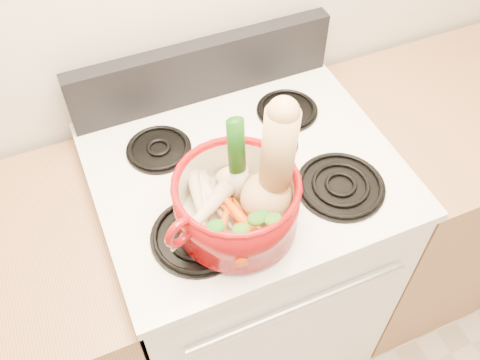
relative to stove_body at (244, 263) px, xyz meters
name	(u,v)px	position (x,y,z in m)	size (l,w,h in m)	color
stove_body	(244,263)	(0.00, 0.00, 0.00)	(0.76, 0.65, 0.92)	white
cooktop	(245,169)	(0.00, 0.00, 0.47)	(0.78, 0.67, 0.03)	silver
control_backsplash	(203,70)	(0.00, 0.30, 0.58)	(0.76, 0.05, 0.18)	black
oven_handle	(300,306)	(0.00, -0.34, 0.32)	(0.02, 0.02, 0.60)	silver
burner_front_left	(198,235)	(-0.19, -0.16, 0.50)	(0.22, 0.22, 0.02)	black
burner_front_right	(341,185)	(0.19, -0.16, 0.50)	(0.22, 0.22, 0.02)	black
burner_back_left	(159,148)	(-0.19, 0.14, 0.50)	(0.17, 0.17, 0.02)	black
burner_back_right	(287,109)	(0.19, 0.14, 0.50)	(0.17, 0.17, 0.02)	black
dutch_oven	(236,203)	(-0.09, -0.16, 0.58)	(0.28, 0.28, 0.14)	maroon
pot_handle_left	(180,232)	(-0.24, -0.22, 0.63)	(0.08, 0.08, 0.02)	maroon
pot_handle_right	(286,152)	(0.05, -0.11, 0.63)	(0.08, 0.08, 0.02)	maroon
squash	(276,165)	(-0.01, -0.18, 0.69)	(0.13, 0.13, 0.31)	tan
leek	(238,164)	(-0.07, -0.13, 0.66)	(0.04, 0.04, 0.26)	beige
ginger	(232,177)	(-0.07, -0.08, 0.56)	(0.08, 0.06, 0.04)	tan
parsnip_0	(203,200)	(-0.16, -0.11, 0.56)	(0.04, 0.04, 0.19)	beige
parsnip_1	(204,211)	(-0.17, -0.14, 0.56)	(0.04, 0.04, 0.18)	beige
parsnip_2	(212,198)	(-0.14, -0.12, 0.57)	(0.04, 0.04, 0.17)	beige
parsnip_3	(200,216)	(-0.18, -0.17, 0.58)	(0.04, 0.04, 0.20)	beige
parsnip_4	(198,200)	(-0.17, -0.12, 0.58)	(0.04, 0.04, 0.18)	beige
carrot_0	(244,217)	(-0.09, -0.19, 0.56)	(0.03, 0.03, 0.15)	#B85509
carrot_1	(238,236)	(-0.12, -0.23, 0.56)	(0.03, 0.03, 0.14)	#DE3F0B
carrot_2	(245,223)	(-0.10, -0.22, 0.57)	(0.03, 0.03, 0.16)	#DC570B
carrot_3	(223,224)	(-0.14, -0.20, 0.57)	(0.03, 0.03, 0.14)	#CA3C0A
carrot_4	(235,212)	(-0.11, -0.19, 0.58)	(0.03, 0.03, 0.16)	#C8540A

